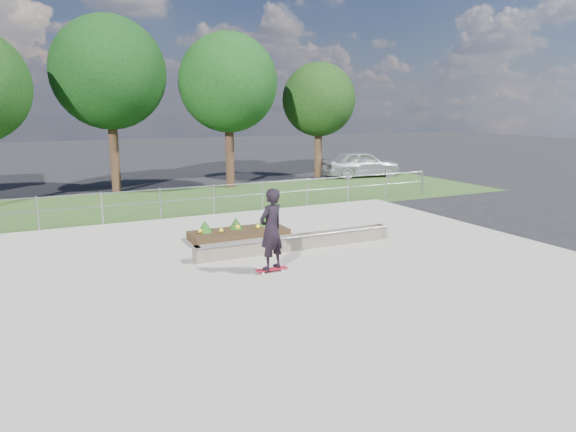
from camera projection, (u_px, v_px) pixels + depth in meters
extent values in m
plane|color=black|center=(307.00, 270.00, 12.88)|extent=(120.00, 120.00, 0.00)
cube|color=#2A481D|center=(189.00, 201.00, 22.56)|extent=(30.00, 8.00, 0.02)
cube|color=#9A9589|center=(307.00, 269.00, 12.88)|extent=(15.00, 15.00, 0.06)
cylinder|color=gray|center=(38.00, 214.00, 16.78)|extent=(0.06, 0.06, 1.20)
cylinder|color=#989BA0|center=(102.00, 209.00, 17.64)|extent=(0.06, 0.06, 1.20)
cylinder|color=gray|center=(160.00, 204.00, 18.50)|extent=(0.06, 0.06, 1.20)
cylinder|color=gray|center=(214.00, 200.00, 19.36)|extent=(0.06, 0.06, 1.20)
cylinder|color=gray|center=(262.00, 196.00, 20.22)|extent=(0.06, 0.06, 1.20)
cylinder|color=gray|center=(307.00, 193.00, 21.07)|extent=(0.06, 0.06, 1.20)
cylinder|color=#94969C|center=(348.00, 189.00, 21.93)|extent=(0.06, 0.06, 1.20)
cylinder|color=#95999E|center=(386.00, 186.00, 22.79)|extent=(0.06, 0.06, 1.20)
cylinder|color=gray|center=(422.00, 184.00, 23.65)|extent=(0.06, 0.06, 1.20)
cylinder|color=gray|center=(213.00, 186.00, 19.24)|extent=(20.00, 0.04, 0.04)
cylinder|color=gray|center=(214.00, 198.00, 19.34)|extent=(20.00, 0.04, 0.04)
cylinder|color=#321E14|center=(115.00, 157.00, 24.66)|extent=(0.44, 0.44, 3.38)
sphere|color=black|center=(109.00, 73.00, 23.85)|extent=(5.25, 5.25, 5.25)
cylinder|color=#311C13|center=(230.00, 157.00, 26.16)|extent=(0.44, 0.44, 3.15)
sphere|color=black|center=(228.00, 83.00, 25.41)|extent=(4.90, 4.90, 4.90)
cylinder|color=#362315|center=(318.00, 154.00, 30.10)|extent=(0.44, 0.44, 2.70)
sphere|color=black|center=(319.00, 99.00, 29.46)|extent=(4.20, 4.20, 4.20)
cube|color=brown|center=(297.00, 242.00, 14.61)|extent=(6.00, 0.40, 0.40)
cylinder|color=gray|center=(300.00, 237.00, 14.39)|extent=(6.00, 0.06, 0.06)
cube|color=brown|center=(198.00, 255.00, 13.36)|extent=(0.15, 0.42, 0.40)
cube|color=brown|center=(380.00, 232.00, 15.85)|extent=(0.15, 0.42, 0.40)
cube|color=black|center=(239.00, 234.00, 15.85)|extent=(3.00, 1.20, 0.25)
sphere|color=yellow|center=(200.00, 231.00, 15.38)|extent=(0.14, 0.14, 0.14)
sphere|color=yellow|center=(221.00, 230.00, 15.46)|extent=(0.14, 0.14, 0.14)
sphere|color=yellow|center=(238.00, 227.00, 15.89)|extent=(0.14, 0.14, 0.14)
sphere|color=yellow|center=(258.00, 226.00, 15.97)|extent=(0.14, 0.14, 0.14)
sphere|color=yellow|center=(273.00, 223.00, 16.41)|extent=(0.14, 0.14, 0.14)
cone|color=#184A15|center=(205.00, 226.00, 15.57)|extent=(0.44, 0.44, 0.36)
cone|color=#193F12|center=(236.00, 223.00, 16.00)|extent=(0.44, 0.44, 0.36)
cone|color=#1D4814|center=(265.00, 220.00, 16.43)|extent=(0.44, 0.44, 0.36)
cylinder|color=white|center=(263.00, 273.00, 12.39)|extent=(0.05, 0.03, 0.05)
cylinder|color=white|center=(260.00, 271.00, 12.54)|extent=(0.05, 0.03, 0.05)
cylinder|color=silver|center=(283.00, 270.00, 12.61)|extent=(0.05, 0.03, 0.05)
cylinder|color=silver|center=(280.00, 268.00, 12.77)|extent=(0.05, 0.03, 0.05)
cylinder|color=#9B9CA0|center=(262.00, 271.00, 12.46)|extent=(0.02, 0.18, 0.02)
cylinder|color=gray|center=(281.00, 268.00, 12.68)|extent=(0.02, 0.18, 0.02)
cube|color=maroon|center=(271.00, 269.00, 12.57)|extent=(0.80, 0.21, 0.02)
imported|color=black|center=(271.00, 229.00, 12.36)|extent=(0.86, 0.73, 1.99)
imported|color=#B3B7BD|center=(361.00, 164.00, 30.36)|extent=(4.84, 2.44, 1.58)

